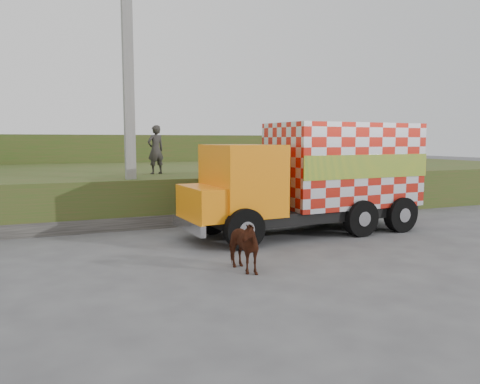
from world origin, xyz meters
name	(u,v)px	position (x,y,z in m)	size (l,w,h in m)	color
ground	(210,257)	(0.00, 0.00, 0.00)	(120.00, 120.00, 0.00)	#474749
embankment	(133,186)	(0.00, 10.00, 0.75)	(40.00, 12.00, 1.50)	#32541C
embankment_far	(101,159)	(0.00, 22.00, 1.50)	(40.00, 12.00, 3.00)	#32541C
retaining_strip	(100,225)	(-2.00, 4.20, 0.20)	(16.00, 0.50, 0.40)	#595651
utility_pole	(129,95)	(-1.00, 4.60, 4.08)	(1.20, 0.30, 8.00)	gray
cargo_truck	(316,176)	(3.87, 1.67, 1.64)	(7.27, 2.82, 3.19)	black
cow	(240,245)	(0.20, -1.32, 0.54)	(0.59, 1.29, 1.09)	#33170C
pedestrian	(156,150)	(0.22, 6.53, 2.37)	(0.63, 0.41, 1.73)	#322F2C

